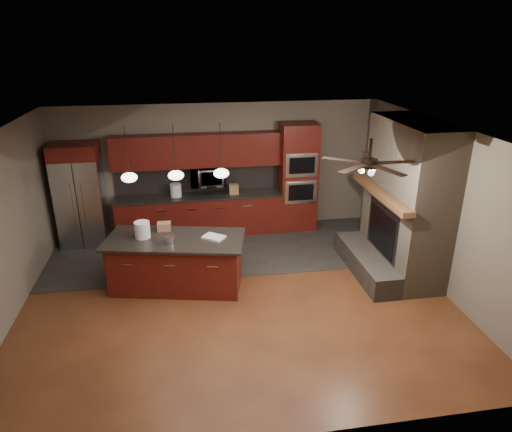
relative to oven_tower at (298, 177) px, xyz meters
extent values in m
plane|color=brown|center=(-1.70, -2.69, -1.19)|extent=(7.00, 7.00, 0.00)
cube|color=white|center=(-1.70, -2.69, 1.61)|extent=(7.00, 6.00, 0.02)
cube|color=#71685A|center=(-1.70, 0.31, 0.21)|extent=(7.00, 0.02, 2.80)
cube|color=#71685A|center=(1.80, -2.69, 0.21)|extent=(0.02, 6.00, 2.80)
cube|color=#71685A|center=(-5.20, -2.69, 0.21)|extent=(0.02, 6.00, 2.80)
cube|color=#312E2C|center=(-1.70, -0.89, -1.19)|extent=(7.00, 2.40, 0.01)
cube|color=#766854|center=(1.40, -2.29, 0.21)|extent=(0.80, 2.00, 2.80)
cube|color=#4A443D|center=(0.75, -2.29, -0.99)|extent=(0.50, 2.00, 0.40)
cube|color=#2D2D30|center=(1.02, -2.29, -0.37)|extent=(0.05, 1.20, 0.95)
cube|color=black|center=(1.00, -2.29, -0.37)|extent=(0.02, 1.00, 0.75)
cube|color=brown|center=(0.90, -2.29, 0.36)|extent=(0.22, 2.10, 0.10)
cube|color=#551C0F|center=(-2.18, 0.01, -0.76)|extent=(3.55, 0.60, 0.86)
cube|color=black|center=(-2.18, 0.01, -0.31)|extent=(3.59, 0.64, 0.04)
cube|color=black|center=(-2.18, 0.29, 0.01)|extent=(3.55, 0.03, 0.60)
cube|color=#551C0F|center=(-2.18, 0.13, 0.66)|extent=(3.55, 0.35, 0.70)
cube|color=#551C0F|center=(0.00, 0.01, 0.00)|extent=(0.80, 0.60, 2.38)
cube|color=silver|center=(0.00, -0.30, -0.24)|extent=(0.70, 0.03, 0.52)
cube|color=black|center=(0.00, -0.32, -0.24)|extent=(0.55, 0.02, 0.35)
cube|color=silver|center=(0.00, -0.30, 0.36)|extent=(0.70, 0.03, 0.52)
cube|color=black|center=(0.00, -0.32, 0.36)|extent=(0.55, 0.02, 0.35)
imported|color=silver|center=(-1.98, 0.06, 0.11)|extent=(0.73, 0.41, 0.50)
cube|color=silver|center=(-4.59, -0.07, -0.28)|extent=(0.92, 0.72, 1.83)
cube|color=#2D2D30|center=(-4.59, -0.44, -0.28)|extent=(0.02, 0.02, 1.81)
cube|color=silver|center=(-4.69, -0.45, -0.22)|extent=(0.03, 0.03, 0.92)
cube|color=silver|center=(-4.49, -0.45, -0.22)|extent=(0.03, 0.03, 0.92)
cube|color=#551C0F|center=(-4.59, -0.08, 0.79)|extent=(0.92, 0.72, 0.30)
cube|color=#551C0F|center=(-2.69, -2.21, -0.75)|extent=(2.32, 1.34, 0.88)
cube|color=black|center=(-2.69, -2.21, -0.29)|extent=(2.49, 1.52, 0.04)
cylinder|color=white|center=(-3.22, -2.08, -0.13)|extent=(0.33, 0.33, 0.28)
cylinder|color=#ACABB0|center=(-2.77, -2.38, -0.22)|extent=(0.22, 0.22, 0.11)
cube|color=white|center=(-2.03, -2.30, -0.25)|extent=(0.43, 0.40, 0.03)
cube|color=#956B4D|center=(-2.87, -1.83, -0.20)|extent=(0.23, 0.17, 0.15)
cylinder|color=white|center=(-2.66, 0.01, -0.15)|extent=(0.31, 0.31, 0.27)
cube|color=#A07852|center=(-1.43, -0.04, -0.18)|extent=(0.20, 0.16, 0.22)
cylinder|color=black|center=(-3.35, -1.99, 1.22)|extent=(0.01, 0.01, 0.78)
ellipsoid|color=white|center=(-3.35, -1.99, 0.77)|extent=(0.26, 0.26, 0.16)
cylinder|color=black|center=(-2.60, -1.99, 1.22)|extent=(0.01, 0.01, 0.78)
ellipsoid|color=white|center=(-2.60, -1.99, 0.77)|extent=(0.26, 0.26, 0.16)
cylinder|color=black|center=(-1.85, -1.99, 1.22)|extent=(0.01, 0.01, 0.78)
ellipsoid|color=white|center=(-1.85, -1.99, 0.77)|extent=(0.26, 0.26, 0.16)
cylinder|color=black|center=(0.10, -3.49, 1.46)|extent=(0.04, 0.04, 0.30)
cylinder|color=black|center=(0.10, -3.49, 1.26)|extent=(0.24, 0.24, 0.12)
cube|color=black|center=(0.48, -3.49, 1.26)|extent=(0.60, 0.12, 0.01)
cube|color=black|center=(0.22, -3.13, 1.26)|extent=(0.30, 0.61, 0.01)
cube|color=black|center=(-0.21, -3.27, 1.26)|extent=(0.56, 0.45, 0.01)
cube|color=black|center=(-0.21, -3.72, 1.26)|extent=(0.56, 0.45, 0.01)
cube|color=black|center=(0.22, -3.85, 1.26)|extent=(0.30, 0.61, 0.01)
camera|label=1|loc=(-2.46, -9.34, 2.95)|focal=32.00mm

